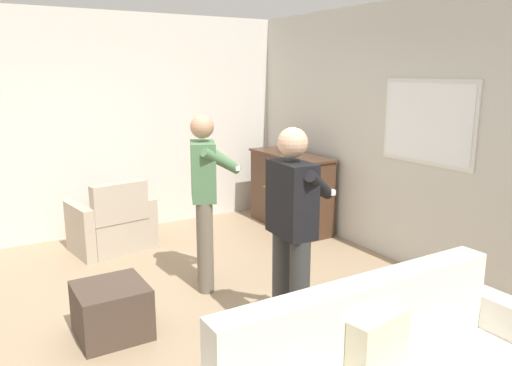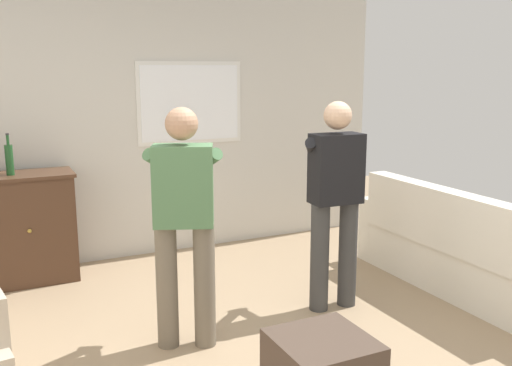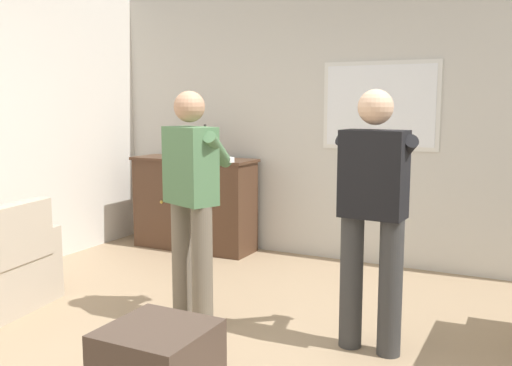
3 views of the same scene
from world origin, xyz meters
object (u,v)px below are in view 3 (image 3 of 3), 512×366
at_px(ottoman, 158,365).
at_px(person_standing_left, 192,196).
at_px(bottle_wine_green, 192,146).
at_px(bottle_liquor_amber, 205,146).
at_px(sideboard_cabinet, 194,203).
at_px(bottle_spirits_clear, 182,147).
at_px(person_standing_right, 373,208).

bearing_deg(ottoman, person_standing_left, 113.63).
height_order(bottle_wine_green, bottle_liquor_amber, bottle_liquor_amber).
xyz_separation_m(bottle_liquor_amber, ottoman, (1.46, -2.83, -0.94)).
distance_m(sideboard_cabinet, ottoman, 3.29).
height_order(bottle_spirits_clear, ottoman, bottle_spirits_clear).
xyz_separation_m(sideboard_cabinet, bottle_wine_green, (0.02, -0.06, 0.64)).
bearing_deg(bottle_spirits_clear, bottle_wine_green, -20.45).
xyz_separation_m(sideboard_cabinet, bottle_spirits_clear, (-0.15, 0.00, 0.61)).
relative_size(bottle_wine_green, person_standing_left, 0.21).
xyz_separation_m(sideboard_cabinet, person_standing_left, (1.16, -1.80, 0.43)).
height_order(bottle_liquor_amber, ottoman, bottle_liquor_amber).
bearing_deg(person_standing_left, bottle_spirits_clear, 125.95).
bearing_deg(person_standing_left, bottle_liquor_amber, 119.27).
relative_size(bottle_spirits_clear, person_standing_left, 0.18).
bearing_deg(ottoman, bottle_wine_green, 119.87).
bearing_deg(bottle_spirits_clear, person_standing_right, -33.12).
distance_m(bottle_liquor_amber, bottle_spirits_clear, 0.31).
bearing_deg(bottle_wine_green, ottoman, -60.13).
xyz_separation_m(bottle_liquor_amber, bottle_spirits_clear, (-0.31, 0.02, -0.03)).
height_order(bottle_wine_green, bottle_spirits_clear, bottle_wine_green).
xyz_separation_m(bottle_spirits_clear, person_standing_left, (1.31, -1.80, -0.18)).
distance_m(bottle_wine_green, person_standing_left, 2.09).
bearing_deg(person_standing_right, person_standing_left, -175.22).
height_order(bottle_wine_green, person_standing_left, person_standing_left).
bearing_deg(bottle_liquor_amber, ottoman, -62.76).
bearing_deg(person_standing_right, sideboard_cabinet, 145.37).
relative_size(sideboard_cabinet, person_standing_left, 0.82).
bearing_deg(bottle_wine_green, bottle_spirits_clear, 159.55).
xyz_separation_m(bottle_spirits_clear, ottoman, (1.77, -2.85, -0.91)).
bearing_deg(ottoman, bottle_liquor_amber, 117.24).
xyz_separation_m(sideboard_cabinet, ottoman, (1.62, -2.85, -0.29)).
bearing_deg(sideboard_cabinet, bottle_liquor_amber, -7.51).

